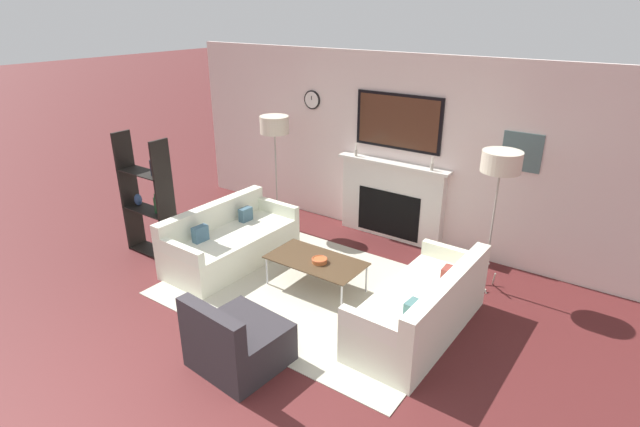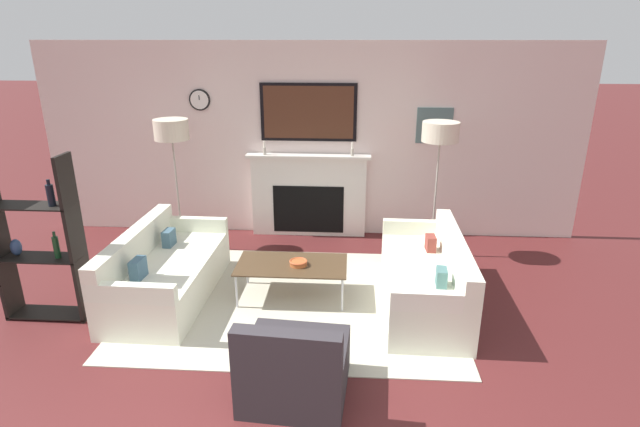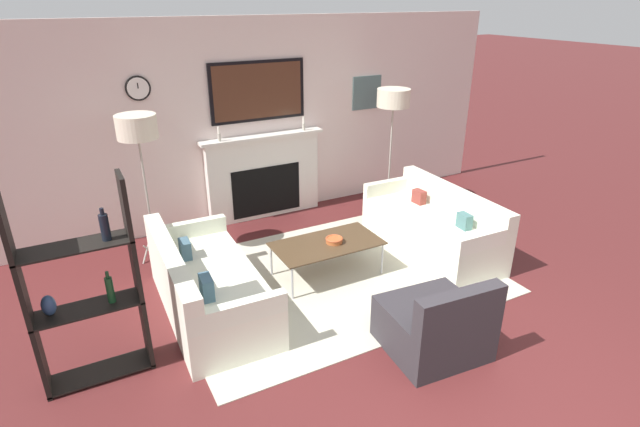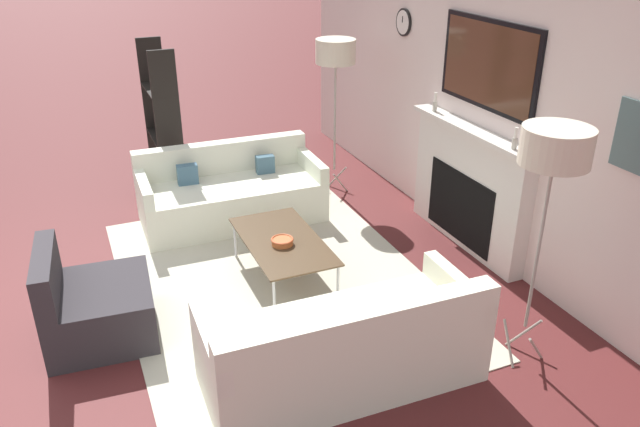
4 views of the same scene
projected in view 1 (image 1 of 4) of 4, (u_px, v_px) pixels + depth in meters
fireplace_wall at (397, 158)px, 7.27m from camera, size 7.60×0.28×2.70m
area_rug at (314, 291)px, 6.18m from camera, size 3.47×2.56×0.01m
couch_left at (230, 242)px, 6.84m from camera, size 0.90×1.89×0.77m
couch_right at (422, 309)px, 5.31m from camera, size 0.84×1.92×0.78m
armchair at (237, 342)px, 4.84m from camera, size 0.87×0.84×0.77m
coffee_table at (316, 261)px, 6.11m from camera, size 1.20×0.64×0.40m
decorative_bowl at (320, 260)px, 6.03m from camera, size 0.20×0.20×0.06m
floor_lamp_left at (274, 126)px, 7.45m from camera, size 0.43×0.43×1.77m
floor_lamp_right at (501, 164)px, 5.66m from camera, size 0.45×0.45×1.77m
shelf_unit at (147, 200)px, 6.84m from camera, size 0.83×0.28×1.72m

